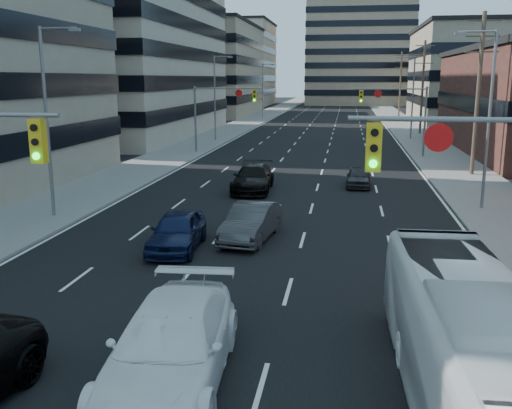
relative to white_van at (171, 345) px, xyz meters
name	(u,v)px	position (x,y,z in m)	size (l,w,h in m)	color
road_surface	(332,107)	(0.21, 123.94, -0.88)	(18.00, 300.00, 0.02)	black
sidewalk_left	(283,107)	(-11.29, 123.94, -0.81)	(5.00, 300.00, 0.15)	slate
sidewalk_right	(383,108)	(11.71, 123.94, -0.81)	(5.00, 300.00, 0.15)	slate
office_left_mid	(84,13)	(-26.79, 53.94, 13.11)	(26.00, 34.00, 28.00)	#ADA089
office_left_far	(198,71)	(-23.79, 93.94, 7.11)	(20.00, 30.00, 16.00)	gray
office_right_far	(492,76)	(25.21, 81.94, 6.11)	(22.00, 28.00, 14.00)	gray
bg_block_left	(223,65)	(-27.79, 133.94, 9.11)	(24.00, 24.00, 20.00)	#ADA089
bg_block_right	(479,81)	(32.21, 123.94, 5.11)	(22.00, 22.00, 12.00)	gray
signal_far_left	(220,106)	(-7.48, 38.94, 3.41)	(6.09, 0.33, 6.00)	slate
signal_far_right	(398,107)	(7.89, 38.94, 3.41)	(6.09, 0.33, 6.00)	slate
utility_pole_block	(478,92)	(12.41, 29.94, 4.89)	(2.20, 0.28, 11.00)	#4C3D2D
utility_pole_midblock	(423,86)	(12.41, 59.94, 4.89)	(2.20, 0.28, 11.00)	#4C3D2D
utility_pole_distant	(400,84)	(12.41, 89.94, 4.89)	(2.20, 0.28, 11.00)	#4C3D2D
streetlight_left_near	(49,114)	(-10.13, 13.94, 4.16)	(2.03, 0.22, 9.00)	slate
streetlight_left_mid	(216,94)	(-10.13, 48.94, 4.16)	(2.03, 0.22, 9.00)	slate
streetlight_left_far	(264,88)	(-10.13, 83.94, 4.16)	(2.03, 0.22, 9.00)	slate
streetlight_right_near	(486,112)	(10.54, 18.94, 4.16)	(2.03, 0.22, 9.00)	slate
streetlight_right_far	(412,93)	(10.54, 53.94, 4.16)	(2.03, 0.22, 9.00)	slate
white_van	(171,345)	(0.00, 0.00, 0.00)	(2.49, 6.13, 1.78)	white
transit_bus	(475,353)	(6.32, -0.43, 0.53)	(2.39, 10.20, 2.84)	white
sedan_blue	(177,231)	(-2.83, 9.85, -0.13)	(1.80, 4.48, 1.53)	#0E1739
sedan_grey_center	(251,222)	(-0.15, 11.69, -0.13)	(1.60, 4.59, 1.51)	#373739
sedan_black_far	(253,178)	(-1.79, 22.18, -0.10)	(2.22, 5.46, 1.58)	black
sedan_grey_right	(359,177)	(4.53, 24.65, -0.26)	(1.49, 3.70, 1.26)	#2B2B2D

